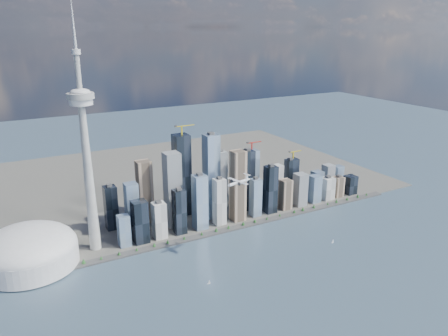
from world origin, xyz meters
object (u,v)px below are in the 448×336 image
sailboat_west (209,282)px  sailboat_east (333,241)px  airplane (239,182)px  dome_stadium (29,250)px  needle_tower (86,151)px

sailboat_west → sailboat_east: 338.57m
airplane → sailboat_east: bearing=-31.0°
airplane → dome_stadium: bearing=146.1°
sailboat_west → airplane: bearing=45.5°
needle_tower → airplane: needle_tower is taller
needle_tower → sailboat_east: needle_tower is taller
dome_stadium → sailboat_west: size_ratio=20.46×
dome_stadium → sailboat_west: bearing=-38.5°
airplane → sailboat_west: 221.07m
airplane → sailboat_east: (221.13, -69.91, -166.49)m
needle_tower → sailboat_east: 604.10m
dome_stadium → sailboat_west: dome_stadium is taller
needle_tower → dome_stadium: size_ratio=2.75×
needle_tower → sailboat_west: bearing=-56.8°
dome_stadium → airplane: (423.17, -158.05, 130.54)m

